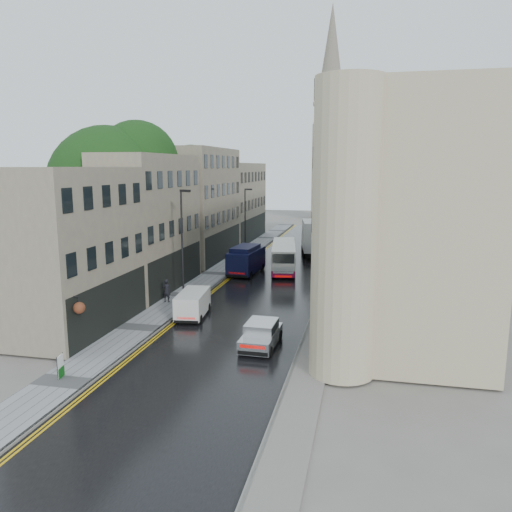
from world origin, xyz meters
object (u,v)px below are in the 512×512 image
at_px(silver_hatchback, 241,341).
at_px(white_lorry, 304,240).
at_px(cream_bus, 273,262).
at_px(white_van, 176,309).
at_px(estate_sign, 60,366).
at_px(tree_far, 173,204).
at_px(navy_van, 229,262).
at_px(pedestrian, 167,291).
at_px(tree_near, 110,207).
at_px(lamp_post_near, 182,245).
at_px(lamp_post_far, 245,223).

bearing_deg(silver_hatchback, white_lorry, 91.65).
xyz_separation_m(cream_bus, white_van, (-3.51, -15.65, -0.41)).
relative_size(white_lorry, estate_sign, 7.27).
height_order(tree_far, navy_van, tree_far).
height_order(cream_bus, pedestrian, cream_bus).
height_order(white_lorry, pedestrian, white_lorry).
xyz_separation_m(tree_near, estate_sign, (6.29, -16.97, -6.28)).
relative_size(navy_van, lamp_post_near, 0.67).
bearing_deg(lamp_post_near, silver_hatchback, -36.19).
bearing_deg(lamp_post_far, white_van, -88.59).
bearing_deg(tree_near, navy_van, 38.92).
bearing_deg(silver_hatchback, tree_far, 120.06).
height_order(silver_hatchback, navy_van, navy_van).
bearing_deg(navy_van, silver_hatchback, -67.89).
bearing_deg(lamp_post_far, cream_bus, -63.60).
relative_size(silver_hatchback, navy_van, 0.72).
relative_size(tree_near, white_lorry, 1.77).
bearing_deg(silver_hatchback, estate_sign, -145.62).
distance_m(white_lorry, lamp_post_near, 20.65).
height_order(navy_van, lamp_post_far, lamp_post_far).
xyz_separation_m(silver_hatchback, white_van, (-5.51, 4.52, 0.15)).
relative_size(tree_near, navy_van, 2.51).
relative_size(lamp_post_near, estate_sign, 7.68).
bearing_deg(lamp_post_near, tree_near, -175.69).
distance_m(tree_near, white_lorry, 22.86).
relative_size(pedestrian, estate_sign, 1.63).
relative_size(cream_bus, silver_hatchback, 2.41).
xyz_separation_m(tree_far, cream_bus, (11.70, -4.79, -4.90)).
bearing_deg(tree_far, lamp_post_near, -66.09).
height_order(tree_near, pedestrian, tree_near).
relative_size(tree_far, navy_van, 2.25).
xyz_separation_m(tree_near, lamp_post_near, (6.85, -1.76, -2.67)).
bearing_deg(lamp_post_far, silver_hatchback, -78.54).
bearing_deg(white_van, silver_hatchback, -45.83).
bearing_deg(navy_van, lamp_post_far, 100.57).
relative_size(white_lorry, lamp_post_far, 1.04).
relative_size(cream_bus, estate_sign, 8.90).
bearing_deg(silver_hatchback, tree_near, 140.80).
relative_size(lamp_post_near, lamp_post_far, 1.10).
bearing_deg(cream_bus, white_van, -111.60).
distance_m(pedestrian, estate_sign, 13.85).
relative_size(cream_bus, pedestrian, 5.46).
xyz_separation_m(lamp_post_near, lamp_post_far, (0.27, 19.10, -0.36)).
height_order(white_van, lamp_post_near, lamp_post_near).
bearing_deg(cream_bus, lamp_post_far, 109.21).
xyz_separation_m(silver_hatchback, lamp_post_near, (-7.15, 10.19, 3.50)).
height_order(tree_far, cream_bus, tree_far).
bearing_deg(navy_van, estate_sign, -89.84).
bearing_deg(silver_hatchback, lamp_post_far, 104.53).
bearing_deg(tree_far, lamp_post_far, 32.46).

